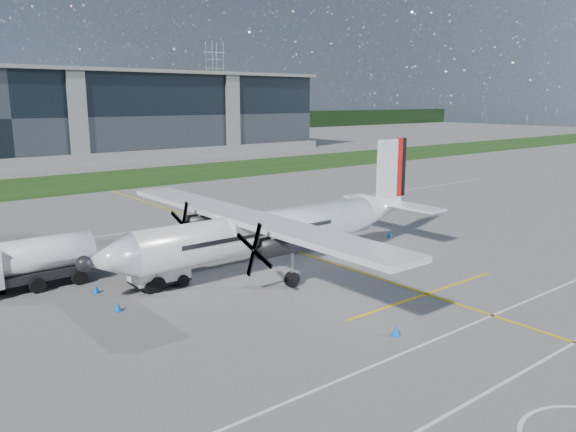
# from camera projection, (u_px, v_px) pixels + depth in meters

# --- Properties ---
(ground) EXTENTS (400.00, 400.00, 0.00)m
(ground) POSITION_uv_depth(u_px,v_px,m) (83.00, 192.00, 64.00)
(ground) COLOR slate
(ground) RESTS_ON ground
(grass_strip) EXTENTS (400.00, 18.00, 0.04)m
(grass_strip) POSITION_uv_depth(u_px,v_px,m) (61.00, 184.00, 70.12)
(grass_strip) COLOR #193F11
(grass_strip) RESTS_ON ground
(pylon_east) EXTENTS (9.00, 4.60, 30.00)m
(pylon_east) POSITION_uv_depth(u_px,v_px,m) (215.00, 86.00, 197.00)
(pylon_east) COLOR gray
(pylon_east) RESTS_ON ground
(yellow_taxiway_centerline) EXTENTS (0.20, 70.00, 0.01)m
(yellow_taxiway_centerline) POSITION_uv_depth(u_px,v_px,m) (256.00, 238.00, 42.87)
(yellow_taxiway_centerline) COLOR yellow
(yellow_taxiway_centerline) RESTS_ON ground
(white_lane_line) EXTENTS (90.00, 0.15, 0.01)m
(white_lane_line) POSITION_uv_depth(u_px,v_px,m) (540.00, 362.00, 22.67)
(white_lane_line) COLOR white
(white_lane_line) RESTS_ON ground
(turboprop_aircraft) EXTENTS (24.50, 25.41, 7.62)m
(turboprop_aircraft) POSITION_uv_depth(u_px,v_px,m) (275.00, 207.00, 35.14)
(turboprop_aircraft) COLOR white
(turboprop_aircraft) RESTS_ON ground
(fuel_tanker_truck) EXTENTS (7.58, 2.46, 2.84)m
(fuel_tanker_truck) POSITION_uv_depth(u_px,v_px,m) (18.00, 266.00, 30.94)
(fuel_tanker_truck) COLOR silver
(fuel_tanker_truck) RESTS_ON ground
(baggage_tug) EXTENTS (3.35, 2.01, 2.01)m
(baggage_tug) POSITION_uv_depth(u_px,v_px,m) (159.00, 269.00, 31.77)
(baggage_tug) COLOR white
(baggage_tug) RESTS_ON ground
(ground_crew_person) EXTENTS (0.87, 1.03, 2.17)m
(ground_crew_person) POSITION_uv_depth(u_px,v_px,m) (152.00, 263.00, 32.55)
(ground_crew_person) COLOR #F25907
(ground_crew_person) RESTS_ON ground
(safety_cone_nose_stbd) EXTENTS (0.36, 0.36, 0.50)m
(safety_cone_nose_stbd) POSITION_uv_depth(u_px,v_px,m) (96.00, 289.00, 30.72)
(safety_cone_nose_stbd) COLOR blue
(safety_cone_nose_stbd) RESTS_ON ground
(safety_cone_nose_port) EXTENTS (0.36, 0.36, 0.50)m
(safety_cone_nose_port) POSITION_uv_depth(u_px,v_px,m) (118.00, 306.00, 28.11)
(safety_cone_nose_port) COLOR blue
(safety_cone_nose_port) RESTS_ON ground
(safety_cone_portwing) EXTENTS (0.36, 0.36, 0.50)m
(safety_cone_portwing) POSITION_uv_depth(u_px,v_px,m) (396.00, 330.00, 25.20)
(safety_cone_portwing) COLOR blue
(safety_cone_portwing) RESTS_ON ground
(safety_cone_stbdwing) EXTENTS (0.36, 0.36, 0.50)m
(safety_cone_stbdwing) POSITION_uv_depth(u_px,v_px,m) (149.00, 233.00, 43.49)
(safety_cone_stbdwing) COLOR blue
(safety_cone_stbdwing) RESTS_ON ground
(safety_cone_tail) EXTENTS (0.36, 0.36, 0.50)m
(safety_cone_tail) POSITION_uv_depth(u_px,v_px,m) (390.00, 234.00, 43.27)
(safety_cone_tail) COLOR blue
(safety_cone_tail) RESTS_ON ground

